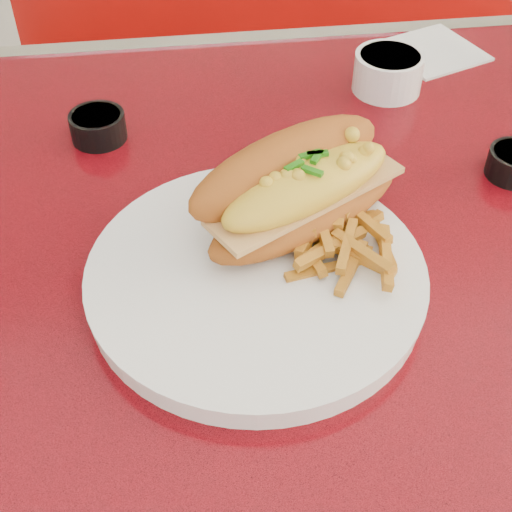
{
  "coord_description": "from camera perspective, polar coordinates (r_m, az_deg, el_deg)",
  "views": [
    {
      "loc": [
        -0.28,
        -0.54,
        1.25
      ],
      "look_at": [
        -0.22,
        -0.09,
        0.81
      ],
      "focal_mm": 50.0,
      "sensor_mm": 36.0,
      "label": 1
    }
  ],
  "objects": [
    {
      "name": "diner_table",
      "position": [
        0.88,
        13.43,
        -4.26
      ],
      "size": [
        1.23,
        0.83,
        0.77
      ],
      "color": "red",
      "rests_on": "ground"
    },
    {
      "name": "booth_bench_far",
      "position": [
        1.68,
        3.41,
        8.97
      ],
      "size": [
        1.2,
        0.51,
        0.9
      ],
      "color": "#990E0A",
      "rests_on": "ground"
    },
    {
      "name": "dinner_plate",
      "position": [
        0.65,
        0.0,
        -1.73
      ],
      "size": [
        0.41,
        0.41,
        0.02
      ],
      "rotation": [
        0.0,
        0.0,
        -0.39
      ],
      "color": "white",
      "rests_on": "diner_table"
    },
    {
      "name": "mac_hoagie",
      "position": [
        0.67,
        3.48,
        5.54
      ],
      "size": [
        0.25,
        0.2,
        0.1
      ],
      "rotation": [
        0.0,
        0.0,
        0.51
      ],
      "color": "#AA581B",
      "rests_on": "dinner_plate"
    },
    {
      "name": "fries_pile",
      "position": [
        0.66,
        5.99,
        1.85
      ],
      "size": [
        0.13,
        0.12,
        0.04
      ],
      "primitive_type": null,
      "rotation": [
        0.0,
        0.0,
        -0.11
      ],
      "color": "orange",
      "rests_on": "dinner_plate"
    },
    {
      "name": "fork",
      "position": [
        0.69,
        4.39,
        2.31
      ],
      "size": [
        0.06,
        0.12,
        0.0
      ],
      "rotation": [
        0.0,
        0.0,
        2.0
      ],
      "color": "silver",
      "rests_on": "dinner_plate"
    },
    {
      "name": "gravy_ramekin",
      "position": [
        0.94,
        10.53,
        14.33
      ],
      "size": [
        0.11,
        0.11,
        0.05
      ],
      "rotation": [
        0.0,
        0.0,
        -0.35
      ],
      "color": "white",
      "rests_on": "diner_table"
    },
    {
      "name": "sauce_cup_left",
      "position": [
        0.86,
        -12.54,
        10.17
      ],
      "size": [
        0.08,
        0.08,
        0.03
      ],
      "rotation": [
        0.0,
        0.0,
        -0.27
      ],
      "color": "black",
      "rests_on": "diner_table"
    },
    {
      "name": "paper_napkin",
      "position": [
        1.05,
        14.0,
        15.64
      ],
      "size": [
        0.15,
        0.15,
        0.0
      ],
      "primitive_type": "cube",
      "rotation": [
        0.0,
        0.0,
        0.36
      ],
      "color": "silver",
      "rests_on": "diner_table"
    }
  ]
}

